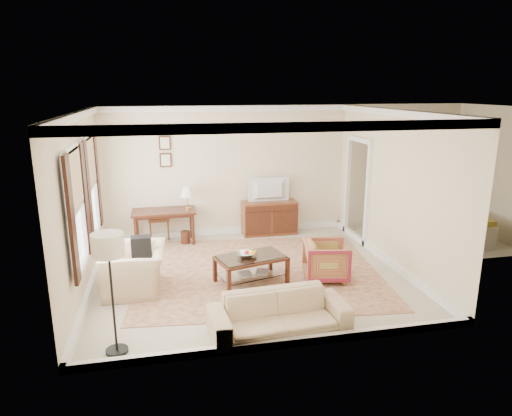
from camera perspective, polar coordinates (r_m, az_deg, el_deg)
name	(u,v)px	position (r m, az deg, el deg)	size (l,w,h in m)	color
room_shell	(248,137)	(7.72, -1.00, 8.88)	(5.51, 5.01, 2.91)	beige
annex_bedroom	(436,223)	(10.93, 21.59, -1.80)	(3.00, 2.70, 2.90)	beige
window_front	(76,209)	(7.16, -21.56, -0.14)	(0.12, 1.56, 1.80)	#CCB284
window_rear	(91,187)	(8.70, -19.93, 2.52)	(0.12, 1.56, 1.80)	#CCB284
doorway	(357,191)	(10.19, 12.51, 2.03)	(0.10, 1.12, 2.25)	white
rug	(259,271)	(8.45, 0.32, -7.89)	(4.30, 3.69, 0.01)	brown
writing_desk	(164,215)	(9.96, -11.43, -0.91)	(1.34, 0.67, 0.73)	#482114
desk_chair	(159,216)	(10.32, -12.06, -0.94)	(0.45, 0.45, 1.05)	brown
desk_lamp	(188,198)	(9.88, -8.54, 1.27)	(0.32, 0.32, 0.50)	silver
framed_prints	(165,151)	(10.09, -11.28, 6.97)	(0.25, 0.04, 0.68)	#482114
sideboard	(269,218)	(10.46, 1.67, -1.21)	(1.24, 0.48, 0.76)	brown
tv	(270,183)	(10.24, 1.73, 3.20)	(0.89, 0.51, 0.12)	black
coffee_table	(251,262)	(7.86, -0.63, -6.79)	(1.28, 0.94, 0.49)	#482114
fruit_bowl	(246,254)	(7.78, -1.25, -5.72)	(0.42, 0.42, 0.10)	silver
book_a	(239,274)	(7.85, -2.14, -8.30)	(0.28, 0.04, 0.38)	brown
book_b	(256,271)	(7.98, 0.02, -7.91)	(0.28, 0.03, 0.38)	brown
striped_armchair	(326,259)	(8.09, 8.80, -6.28)	(0.74, 0.69, 0.76)	maroon
club_armchair	(135,262)	(7.80, -14.95, -6.56)	(1.12, 0.73, 0.98)	#CCB18A
backpack	(141,246)	(7.76, -14.14, -4.68)	(0.32, 0.22, 0.40)	black
sofa	(279,308)	(6.35, 2.94, -12.34)	(1.90, 0.55, 0.74)	#CCB18A
floor_lamp	(109,254)	(5.79, -17.95, -5.48)	(0.39, 0.39, 1.59)	black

